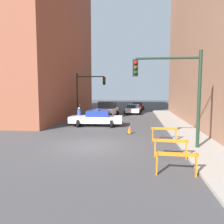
{
  "coord_description": "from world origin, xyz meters",
  "views": [
    {
      "loc": [
        2.61,
        -12.17,
        3.21
      ],
      "look_at": [
        0.54,
        5.84,
        1.41
      ],
      "focal_mm": 35.0,
      "sensor_mm": 36.0,
      "label": 1
    }
  ],
  "objects_px": {
    "traffic_light_near": "(177,84)",
    "parked_car_near": "(133,109)",
    "parked_car_mid": "(137,106)",
    "barrier_mid": "(171,145)",
    "white_truck": "(106,110)",
    "barrier_back": "(164,132)",
    "traffic_cone": "(130,129)",
    "pedestrian_crossing": "(79,116)",
    "pedestrian_corner": "(79,112)",
    "police_car": "(97,118)",
    "barrier_front": "(176,160)",
    "traffic_light_far": "(86,89)"
  },
  "relations": [
    {
      "from": "barrier_back",
      "to": "traffic_cone",
      "type": "xyz_separation_m",
      "value": [
        -2.24,
        2.26,
        -0.3
      ]
    },
    {
      "from": "traffic_light_near",
      "to": "pedestrian_corner",
      "type": "bearing_deg",
      "value": 126.99
    },
    {
      "from": "barrier_back",
      "to": "barrier_front",
      "type": "bearing_deg",
      "value": -92.38
    },
    {
      "from": "pedestrian_corner",
      "to": "barrier_mid",
      "type": "xyz_separation_m",
      "value": [
        7.88,
        -12.85,
        -0.24
      ]
    },
    {
      "from": "traffic_light_near",
      "to": "traffic_cone",
      "type": "bearing_deg",
      "value": 124.02
    },
    {
      "from": "pedestrian_crossing",
      "to": "traffic_cone",
      "type": "distance_m",
      "value": 6.13
    },
    {
      "from": "white_truck",
      "to": "barrier_mid",
      "type": "relative_size",
      "value": 3.52
    },
    {
      "from": "traffic_light_near",
      "to": "white_truck",
      "type": "height_order",
      "value": "traffic_light_near"
    },
    {
      "from": "parked_car_mid",
      "to": "pedestrian_crossing",
      "type": "height_order",
      "value": "pedestrian_crossing"
    },
    {
      "from": "barrier_front",
      "to": "barrier_back",
      "type": "xyz_separation_m",
      "value": [
        0.23,
        5.57,
        0.0
      ]
    },
    {
      "from": "white_truck",
      "to": "parked_car_mid",
      "type": "height_order",
      "value": "white_truck"
    },
    {
      "from": "parked_car_mid",
      "to": "barrier_mid",
      "type": "height_order",
      "value": "parked_car_mid"
    },
    {
      "from": "barrier_back",
      "to": "police_car",
      "type": "bearing_deg",
      "value": 134.09
    },
    {
      "from": "traffic_light_far",
      "to": "pedestrian_corner",
      "type": "height_order",
      "value": "traffic_light_far"
    },
    {
      "from": "white_truck",
      "to": "barrier_front",
      "type": "bearing_deg",
      "value": -65.69
    },
    {
      "from": "white_truck",
      "to": "traffic_light_far",
      "type": "bearing_deg",
      "value": -173.06
    },
    {
      "from": "white_truck",
      "to": "parked_car_mid",
      "type": "xyz_separation_m",
      "value": [
        3.7,
        11.43,
        -0.23
      ]
    },
    {
      "from": "pedestrian_crossing",
      "to": "pedestrian_corner",
      "type": "distance_m",
      "value": 3.61
    },
    {
      "from": "traffic_light_near",
      "to": "pedestrian_crossing",
      "type": "height_order",
      "value": "traffic_light_near"
    },
    {
      "from": "traffic_light_far",
      "to": "barrier_mid",
      "type": "bearing_deg",
      "value": -63.0
    },
    {
      "from": "parked_car_near",
      "to": "traffic_cone",
      "type": "bearing_deg",
      "value": -86.18
    },
    {
      "from": "traffic_light_far",
      "to": "police_car",
      "type": "bearing_deg",
      "value": -68.7
    },
    {
      "from": "traffic_cone",
      "to": "traffic_light_near",
      "type": "bearing_deg",
      "value": -55.98
    },
    {
      "from": "parked_car_mid",
      "to": "barrier_back",
      "type": "xyz_separation_m",
      "value": [
        1.67,
        -22.8,
        -0.06
      ]
    },
    {
      "from": "parked_car_near",
      "to": "barrier_mid",
      "type": "height_order",
      "value": "parked_car_near"
    },
    {
      "from": "parked_car_near",
      "to": "traffic_light_near",
      "type": "bearing_deg",
      "value": -77.81
    },
    {
      "from": "traffic_light_far",
      "to": "barrier_mid",
      "type": "distance_m",
      "value": 16.78
    },
    {
      "from": "pedestrian_crossing",
      "to": "police_car",
      "type": "bearing_deg",
      "value": 46.35
    },
    {
      "from": "white_truck",
      "to": "pedestrian_corner",
      "type": "height_order",
      "value": "white_truck"
    },
    {
      "from": "traffic_light_near",
      "to": "white_truck",
      "type": "distance_m",
      "value": 14.49
    },
    {
      "from": "pedestrian_crossing",
      "to": "traffic_cone",
      "type": "relative_size",
      "value": 2.53
    },
    {
      "from": "pedestrian_corner",
      "to": "barrier_front",
      "type": "distance_m",
      "value": 16.95
    },
    {
      "from": "police_car",
      "to": "barrier_back",
      "type": "relative_size",
      "value": 2.99
    },
    {
      "from": "traffic_light_far",
      "to": "barrier_back",
      "type": "relative_size",
      "value": 3.25
    },
    {
      "from": "barrier_mid",
      "to": "barrier_back",
      "type": "relative_size",
      "value": 1.0
    },
    {
      "from": "white_truck",
      "to": "traffic_cone",
      "type": "relative_size",
      "value": 8.56
    },
    {
      "from": "police_car",
      "to": "barrier_back",
      "type": "height_order",
      "value": "police_car"
    },
    {
      "from": "white_truck",
      "to": "parked_car_near",
      "type": "xyz_separation_m",
      "value": [
        3.16,
        5.01,
        -0.23
      ]
    },
    {
      "from": "traffic_light_near",
      "to": "parked_car_near",
      "type": "bearing_deg",
      "value": 98.24
    },
    {
      "from": "parked_car_near",
      "to": "parked_car_mid",
      "type": "xyz_separation_m",
      "value": [
        0.54,
        6.42,
        0.0
      ]
    },
    {
      "from": "traffic_light_near",
      "to": "police_car",
      "type": "height_order",
      "value": "traffic_light_near"
    },
    {
      "from": "white_truck",
      "to": "parked_car_mid",
      "type": "bearing_deg",
      "value": 79.5
    },
    {
      "from": "pedestrian_crossing",
      "to": "pedestrian_corner",
      "type": "relative_size",
      "value": 1.0
    },
    {
      "from": "pedestrian_crossing",
      "to": "pedestrian_corner",
      "type": "bearing_deg",
      "value": 166.62
    },
    {
      "from": "traffic_light_near",
      "to": "barrier_front",
      "type": "relative_size",
      "value": 3.25
    },
    {
      "from": "white_truck",
      "to": "parked_car_near",
      "type": "distance_m",
      "value": 5.93
    },
    {
      "from": "police_car",
      "to": "pedestrian_crossing",
      "type": "relative_size",
      "value": 2.88
    },
    {
      "from": "pedestrian_corner",
      "to": "traffic_cone",
      "type": "bearing_deg",
      "value": -51.02
    },
    {
      "from": "parked_car_near",
      "to": "barrier_back",
      "type": "bearing_deg",
      "value": -78.36
    },
    {
      "from": "parked_car_near",
      "to": "pedestrian_crossing",
      "type": "height_order",
      "value": "pedestrian_crossing"
    }
  ]
}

